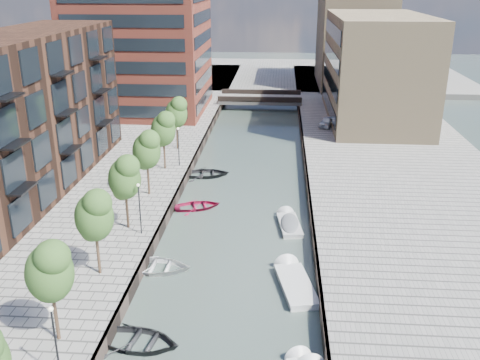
# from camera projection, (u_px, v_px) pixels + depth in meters

# --- Properties ---
(water) EXTENTS (300.00, 300.00, 0.00)m
(water) POSITION_uv_depth(u_px,v_px,m) (248.00, 176.00, 55.98)
(water) COLOR #38473F
(water) RESTS_ON ground
(quay_right) EXTENTS (20.00, 140.00, 1.00)m
(quay_right) POSITION_uv_depth(u_px,v_px,m) (403.00, 176.00, 54.66)
(quay_right) COLOR gray
(quay_right) RESTS_ON ground
(quay_wall_left) EXTENTS (0.25, 140.00, 1.00)m
(quay_wall_left) POSITION_uv_depth(u_px,v_px,m) (190.00, 170.00, 56.24)
(quay_wall_left) COLOR #332823
(quay_wall_left) RESTS_ON ground
(quay_wall_right) EXTENTS (0.25, 140.00, 1.00)m
(quay_wall_right) POSITION_uv_depth(u_px,v_px,m) (306.00, 173.00, 55.37)
(quay_wall_right) COLOR #332823
(quay_wall_right) RESTS_ON ground
(far_closure) EXTENTS (80.00, 40.00, 1.00)m
(far_closure) POSITION_uv_depth(u_px,v_px,m) (266.00, 75.00, 111.76)
(far_closure) COLOR gray
(far_closure) RESTS_ON ground
(apartment_block) EXTENTS (8.00, 38.00, 14.00)m
(apartment_block) POSITION_uv_depth(u_px,v_px,m) (5.00, 122.00, 45.26)
(apartment_block) COLOR black
(apartment_block) RESTS_ON quay_left
(tower) EXTENTS (18.00, 18.00, 30.00)m
(tower) POSITION_uv_depth(u_px,v_px,m) (139.00, 4.00, 74.85)
(tower) COLOR #983C2C
(tower) RESTS_ON quay_left
(tan_block_near) EXTENTS (12.00, 25.00, 14.00)m
(tan_block_near) POSITION_uv_depth(u_px,v_px,m) (376.00, 68.00, 72.52)
(tan_block_near) COLOR #977F5C
(tan_block_near) RESTS_ON quay_right
(tan_block_far) EXTENTS (12.00, 20.00, 16.00)m
(tan_block_far) POSITION_uv_depth(u_px,v_px,m) (353.00, 40.00, 96.41)
(tan_block_far) COLOR #977F5C
(tan_block_far) RESTS_ON quay_right
(bridge) EXTENTS (13.00, 6.00, 1.30)m
(bridge) POSITION_uv_depth(u_px,v_px,m) (260.00, 99.00, 85.33)
(bridge) COLOR gray
(bridge) RESTS_ON ground
(tree_1) EXTENTS (2.50, 2.50, 5.95)m
(tree_1) POSITION_uv_depth(u_px,v_px,m) (49.00, 269.00, 27.67)
(tree_1) COLOR #382619
(tree_1) RESTS_ON quay_left
(tree_2) EXTENTS (2.50, 2.50, 5.95)m
(tree_2) POSITION_uv_depth(u_px,v_px,m) (94.00, 214.00, 34.20)
(tree_2) COLOR #382619
(tree_2) RESTS_ON quay_left
(tree_3) EXTENTS (2.50, 2.50, 5.95)m
(tree_3) POSITION_uv_depth(u_px,v_px,m) (124.00, 176.00, 40.73)
(tree_3) COLOR #382619
(tree_3) RESTS_ON quay_left
(tree_4) EXTENTS (2.50, 2.50, 5.95)m
(tree_4) POSITION_uv_depth(u_px,v_px,m) (146.00, 149.00, 47.25)
(tree_4) COLOR #382619
(tree_4) RESTS_ON quay_left
(tree_5) EXTENTS (2.50, 2.50, 5.95)m
(tree_5) POSITION_uv_depth(u_px,v_px,m) (163.00, 128.00, 53.78)
(tree_5) COLOR #382619
(tree_5) RESTS_ON quay_left
(tree_6) EXTENTS (2.50, 2.50, 5.95)m
(tree_6) POSITION_uv_depth(u_px,v_px,m) (176.00, 112.00, 60.31)
(tree_6) COLOR #382619
(tree_6) RESTS_ON quay_left
(lamp_0) EXTENTS (0.24, 0.24, 4.12)m
(lamp_0) POSITION_uv_depth(u_px,v_px,m) (55.00, 336.00, 25.41)
(lamp_0) COLOR black
(lamp_0) RESTS_ON quay_left
(lamp_1) EXTENTS (0.24, 0.24, 4.12)m
(lamp_1) POSITION_uv_depth(u_px,v_px,m) (139.00, 203.00, 40.33)
(lamp_1) COLOR black
(lamp_1) RESTS_ON quay_left
(lamp_2) EXTENTS (0.24, 0.24, 4.12)m
(lamp_2) POSITION_uv_depth(u_px,v_px,m) (178.00, 143.00, 55.26)
(lamp_2) COLOR black
(lamp_2) RESTS_ON quay_left
(sloop_1) EXTENTS (5.40, 4.24, 1.02)m
(sloop_1) POSITION_uv_depth(u_px,v_px,m) (138.00, 345.00, 30.22)
(sloop_1) COLOR #232326
(sloop_1) RESTS_ON ground
(sloop_2) EXTENTS (4.92, 4.18, 0.87)m
(sloop_2) POSITION_uv_depth(u_px,v_px,m) (197.00, 208.00, 48.23)
(sloop_2) COLOR #A4113C
(sloop_2) RESTS_ON ground
(sloop_3) EXTENTS (5.01, 3.61, 1.03)m
(sloop_3) POSITION_uv_depth(u_px,v_px,m) (156.00, 270.00, 37.98)
(sloop_3) COLOR white
(sloop_3) RESTS_ON ground
(sloop_4) EXTENTS (5.47, 4.28, 1.03)m
(sloop_4) POSITION_uv_depth(u_px,v_px,m) (205.00, 176.00, 56.02)
(sloop_4) COLOR #242427
(sloop_4) RESTS_ON ground
(motorboat_2) EXTENTS (3.08, 5.91, 1.88)m
(motorboat_2) POSITION_uv_depth(u_px,v_px,m) (293.00, 282.00, 36.30)
(motorboat_2) COLOR silver
(motorboat_2) RESTS_ON ground
(motorboat_4) EXTENTS (2.24, 4.88, 1.57)m
(motorboat_4) POSITION_uv_depth(u_px,v_px,m) (289.00, 223.00, 44.81)
(motorboat_4) COLOR #BCBBB9
(motorboat_4) RESTS_ON ground
(car) EXTENTS (2.73, 4.08, 1.29)m
(car) POSITION_uv_depth(u_px,v_px,m) (327.00, 122.00, 70.66)
(car) COLOR silver
(car) RESTS_ON quay_right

